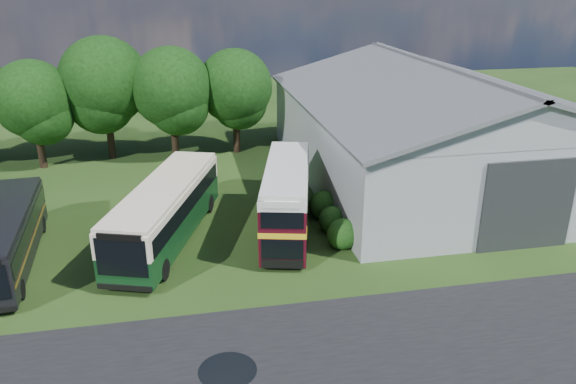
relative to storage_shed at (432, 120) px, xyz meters
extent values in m
plane|color=#1C3711|center=(-15.00, -15.98, -4.17)|extent=(120.00, 120.00, 0.00)
cube|color=black|center=(-12.00, -18.98, -4.17)|extent=(60.00, 8.00, 0.02)
cylinder|color=black|center=(-16.50, -18.98, -4.17)|extent=(2.20, 2.20, 0.01)
cube|color=gray|center=(0.00, 0.02, -1.42)|extent=(18.00, 24.00, 5.50)
cube|color=#2D3033|center=(0.00, -12.06, -1.67)|extent=(5.20, 0.18, 5.00)
cylinder|color=black|center=(-28.00, 7.52, -2.64)|extent=(0.56, 0.56, 3.06)
sphere|color=black|center=(-28.00, 7.52, 1.10)|extent=(5.78, 5.78, 5.78)
cylinder|color=black|center=(-23.00, 8.82, -2.37)|extent=(0.56, 0.56, 3.60)
sphere|color=black|center=(-23.00, 8.82, 2.03)|extent=(6.80, 6.80, 6.80)
cylinder|color=black|center=(-18.00, 7.82, -2.51)|extent=(0.56, 0.56, 3.31)
sphere|color=black|center=(-18.00, 7.82, 1.54)|extent=(6.26, 6.26, 6.26)
cylinder|color=black|center=(-13.00, 8.62, -2.58)|extent=(0.56, 0.56, 3.17)
sphere|color=black|center=(-13.00, 8.62, 1.29)|extent=(5.98, 5.98, 5.98)
sphere|color=#194714|center=(-9.40, -9.98, -4.17)|extent=(1.70, 1.70, 1.70)
sphere|color=#194714|center=(-9.40, -7.98, -4.17)|extent=(1.60, 1.60, 1.60)
sphere|color=#194714|center=(-9.40, -5.98, -4.17)|extent=(1.80, 1.80, 1.80)
cube|color=#0E3316|center=(-18.65, -7.26, -2.35)|extent=(6.50, 12.24, 2.98)
cube|color=#3F0913|center=(-12.00, -7.62, -2.00)|extent=(4.58, 9.72, 3.77)
cube|color=black|center=(-26.51, -8.54, -2.59)|extent=(3.11, 10.57, 2.59)
camera|label=1|loc=(-17.64, -36.16, 9.63)|focal=35.00mm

